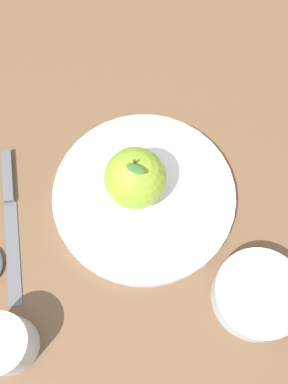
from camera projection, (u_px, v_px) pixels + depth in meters
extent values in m
plane|color=brown|center=(122.00, 212.00, 0.61)|extent=(2.40, 2.40, 0.00)
cylinder|color=white|center=(144.00, 195.00, 0.61)|extent=(0.26, 0.26, 0.02)
torus|color=white|center=(144.00, 194.00, 0.61)|extent=(0.26, 0.26, 0.01)
sphere|color=#8CB22D|center=(135.00, 178.00, 0.56)|extent=(0.08, 0.08, 0.08)
cylinder|color=#4C3319|center=(135.00, 163.00, 0.52)|extent=(0.00, 0.00, 0.01)
ellipsoid|color=#386628|center=(135.00, 169.00, 0.51)|extent=(0.02, 0.03, 0.00)
cylinder|color=silver|center=(257.00, 295.00, 0.54)|extent=(0.11, 0.11, 0.04)
torus|color=silver|center=(261.00, 293.00, 0.53)|extent=(0.11, 0.11, 0.01)
cylinder|color=#9FABB3|center=(260.00, 293.00, 0.53)|extent=(0.09, 0.09, 0.01)
cylinder|color=silver|center=(5.00, 344.00, 0.51)|extent=(0.07, 0.07, 0.06)
cube|color=#59595E|center=(13.00, 252.00, 0.58)|extent=(0.15, 0.03, 0.00)
cube|color=#59595E|center=(8.00, 176.00, 0.62)|extent=(0.08, 0.02, 0.01)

